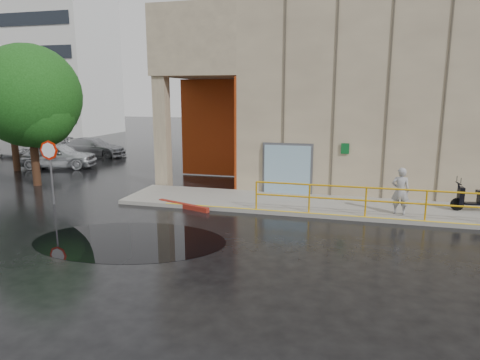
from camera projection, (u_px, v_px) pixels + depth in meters
The scene contains 15 objects.
ground at pixel (249, 243), 12.43m from camera, with size 120.00×120.00×0.00m, color black.
sidewalk at pixel (384, 209), 15.70m from camera, with size 20.00×3.00×0.15m, color gray.
building at pixel (404, 94), 20.74m from camera, with size 20.00×10.17×8.00m.
guardrail at pixel (395, 203), 14.23m from camera, with size 9.56×0.06×1.03m.
distant_building at pixel (50, 61), 44.37m from camera, with size 12.00×8.08×15.00m.
person at pixel (400, 191), 14.69m from camera, with size 0.60×0.39×1.64m, color #999A9E.
scooter at pixel (476, 192), 15.07m from camera, with size 1.61×0.68×1.22m.
stop_sign at pixel (50, 158), 16.36m from camera, with size 0.75×0.10×2.51m.
red_curb at pixel (183, 206), 16.18m from camera, with size 2.40×0.18×0.18m, color maroon.
puddle at pixel (130, 241), 12.59m from camera, with size 5.73×3.53×0.01m, color black.
car_a at pixel (56, 155), 24.64m from camera, with size 1.78×4.43×1.51m, color silver.
car_b at pixel (21, 147), 28.89m from camera, with size 1.49×4.27×1.41m, color silver.
car_c at pixel (94, 147), 29.12m from camera, with size 1.79×4.41×1.28m, color #989A9E.
tree_near at pixel (31, 100), 19.28m from camera, with size 4.63×4.63×6.45m.
tree_far at pixel (10, 99), 23.01m from camera, with size 3.85×3.84×6.01m.
Camera 1 is at (2.71, -11.50, 4.28)m, focal length 32.00 mm.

